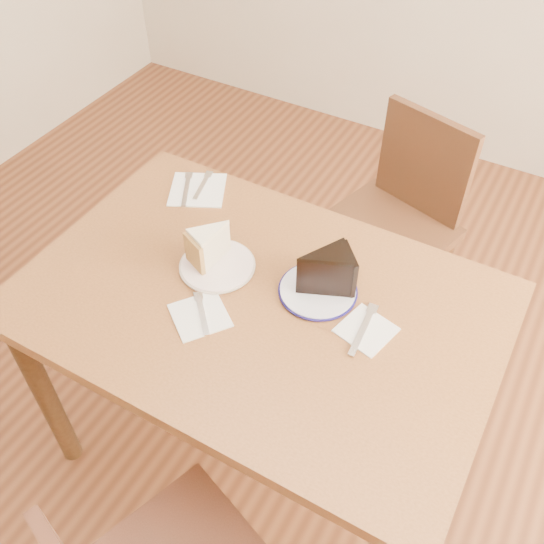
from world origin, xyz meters
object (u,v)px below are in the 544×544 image
(chair_far, at_px, (394,222))
(carrot_cake, at_px, (213,245))
(table, at_px, (259,323))
(chocolate_cake, at_px, (322,274))
(plate_cream, at_px, (217,266))
(plate_navy, at_px, (318,291))

(chair_far, bearing_deg, carrot_cake, 84.73)
(table, xyz_separation_m, chocolate_cake, (0.13, 0.10, 0.17))
(carrot_cake, height_order, chocolate_cake, chocolate_cake)
(chair_far, distance_m, plate_cream, 0.82)
(table, height_order, chocolate_cake, chocolate_cake)
(plate_navy, relative_size, carrot_cake, 1.80)
(table, height_order, carrot_cake, carrot_cake)
(chair_far, relative_size, carrot_cake, 7.84)
(plate_navy, distance_m, chocolate_cake, 0.06)
(plate_cream, bearing_deg, chair_far, 70.51)
(plate_navy, bearing_deg, plate_cream, -169.30)
(plate_cream, xyz_separation_m, plate_navy, (0.27, 0.05, 0.00))
(table, relative_size, chair_far, 1.42)
(chair_far, xyz_separation_m, plate_navy, (0.02, -0.67, 0.29))
(plate_navy, relative_size, chocolate_cake, 1.47)
(carrot_cake, relative_size, chocolate_cake, 0.82)
(plate_cream, xyz_separation_m, carrot_cake, (-0.02, 0.02, 0.05))
(plate_cream, height_order, chocolate_cake, chocolate_cake)
(carrot_cake, bearing_deg, plate_navy, 29.79)
(plate_cream, relative_size, plate_navy, 1.00)
(chair_far, height_order, carrot_cake, carrot_cake)
(plate_navy, bearing_deg, table, -142.13)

